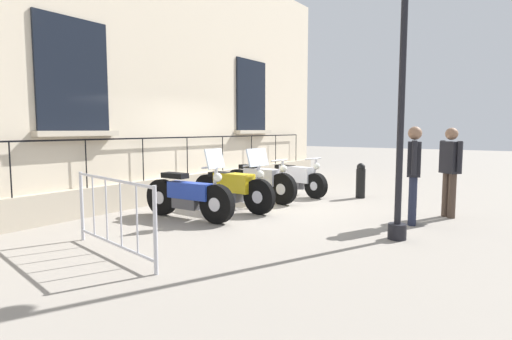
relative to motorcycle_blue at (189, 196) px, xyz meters
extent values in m
plane|color=gray|center=(0.19, 1.80, -0.44)|extent=(60.00, 60.00, 0.00)
cube|color=beige|center=(-2.17, 1.80, 2.62)|extent=(0.60, 13.13, 6.11)
cube|color=#B1A48F|center=(-1.79, 1.80, -0.16)|extent=(0.20, 13.13, 0.56)
cube|color=black|center=(-1.85, 4.69, 2.26)|extent=(0.06, 1.45, 2.08)
cube|color=#BCAE97|center=(-1.77, 4.69, 1.17)|extent=(0.24, 1.65, 0.10)
cube|color=black|center=(-1.85, -1.08, 2.26)|extent=(0.06, 1.45, 2.08)
cube|color=#BCAE97|center=(-1.77, -1.08, 1.17)|extent=(0.24, 1.65, 0.10)
cube|color=black|center=(-1.75, 1.80, 1.05)|extent=(0.03, 11.03, 0.03)
cylinder|color=black|center=(-1.75, -2.33, 0.59)|extent=(0.02, 0.02, 0.93)
cylinder|color=black|center=(-1.75, -0.95, 0.59)|extent=(0.02, 0.02, 0.93)
cylinder|color=black|center=(-1.75, 0.43, 0.59)|extent=(0.02, 0.02, 0.93)
cylinder|color=black|center=(-1.75, 1.80, 0.59)|extent=(0.02, 0.02, 0.93)
cylinder|color=black|center=(-1.75, 3.18, 0.59)|extent=(0.02, 0.02, 0.93)
cylinder|color=black|center=(-1.75, 4.56, 0.59)|extent=(0.02, 0.02, 0.93)
cylinder|color=black|center=(-1.75, 5.94, 0.59)|extent=(0.02, 0.02, 0.93)
cylinder|color=black|center=(-1.75, 7.32, 0.59)|extent=(0.02, 0.02, 0.93)
cylinder|color=black|center=(0.67, 0.02, -0.08)|extent=(0.71, 0.17, 0.71)
cylinder|color=silver|center=(0.67, 0.02, -0.08)|extent=(0.25, 0.17, 0.25)
cylinder|color=black|center=(-0.70, -0.02, -0.08)|extent=(0.71, 0.17, 0.71)
cylinder|color=silver|center=(-0.70, -0.02, -0.08)|extent=(0.25, 0.17, 0.25)
cube|color=#1E389E|center=(0.03, 0.00, 0.11)|extent=(0.94, 0.28, 0.30)
cube|color=#4C4C51|center=(-0.07, 0.00, -0.12)|extent=(0.57, 0.22, 0.25)
cube|color=black|center=(-0.34, -0.01, 0.37)|extent=(0.53, 0.24, 0.10)
cylinder|color=silver|center=(0.62, 0.01, 0.25)|extent=(0.16, 0.06, 0.67)
cylinder|color=silver|center=(0.57, 0.01, 0.58)|extent=(0.05, 0.56, 0.04)
sphere|color=white|center=(0.69, 0.02, 0.40)|extent=(0.16, 0.16, 0.16)
cylinder|color=silver|center=(-0.25, 0.13, -0.24)|extent=(0.84, 0.10, 0.08)
cube|color=silver|center=(0.63, 0.01, 0.73)|extent=(0.13, 0.46, 0.36)
cylinder|color=black|center=(0.86, 1.09, -0.08)|extent=(0.72, 0.16, 0.71)
cylinder|color=silver|center=(0.86, 1.09, -0.08)|extent=(0.26, 0.15, 0.25)
cylinder|color=black|center=(-0.55, 1.16, -0.08)|extent=(0.72, 0.16, 0.71)
cylinder|color=silver|center=(-0.55, 1.16, -0.08)|extent=(0.26, 0.15, 0.25)
cube|color=gold|center=(0.20, 1.13, 0.15)|extent=(0.88, 0.38, 0.38)
cube|color=#4C4C51|center=(0.10, 1.13, -0.12)|extent=(0.53, 0.29, 0.25)
cube|color=black|center=(-0.15, 1.14, 0.30)|extent=(0.50, 0.33, 0.10)
cylinder|color=silver|center=(0.81, 1.10, 0.23)|extent=(0.16, 0.07, 0.64)
cylinder|color=silver|center=(0.76, 1.10, 0.55)|extent=(0.07, 0.74, 0.04)
sphere|color=white|center=(0.88, 1.09, 0.37)|extent=(0.16, 0.16, 0.16)
cylinder|color=silver|center=(-0.05, 1.32, -0.24)|extent=(0.79, 0.12, 0.08)
cube|color=silver|center=(0.82, 1.10, 0.70)|extent=(0.15, 0.61, 0.36)
cylinder|color=black|center=(0.69, 2.29, -0.08)|extent=(0.72, 0.22, 0.71)
cylinder|color=silver|center=(0.69, 2.29, -0.08)|extent=(0.27, 0.19, 0.25)
cylinder|color=black|center=(-0.68, 2.44, -0.08)|extent=(0.72, 0.22, 0.71)
cylinder|color=silver|center=(-0.68, 2.44, -0.08)|extent=(0.27, 0.19, 0.25)
cube|color=#B2B2BC|center=(0.06, 2.36, 0.15)|extent=(0.90, 0.36, 0.38)
cube|color=#4C4C51|center=(-0.04, 2.37, -0.12)|extent=(0.54, 0.27, 0.25)
cube|color=black|center=(-0.30, 2.39, 0.36)|extent=(0.51, 0.29, 0.10)
cylinder|color=silver|center=(0.64, 2.29, 0.24)|extent=(0.16, 0.08, 0.65)
cylinder|color=silver|center=(0.59, 2.30, 0.56)|extent=(0.10, 0.59, 0.04)
sphere|color=white|center=(0.71, 2.29, 0.38)|extent=(0.16, 0.16, 0.16)
cylinder|color=silver|center=(-0.20, 2.53, -0.24)|extent=(0.79, 0.16, 0.08)
cylinder|color=black|center=(0.92, 3.49, -0.13)|extent=(0.64, 0.30, 0.62)
cylinder|color=silver|center=(0.92, 3.49, -0.13)|extent=(0.25, 0.22, 0.22)
cylinder|color=black|center=(-0.47, 3.84, -0.13)|extent=(0.64, 0.30, 0.62)
cylinder|color=silver|center=(-0.47, 3.84, -0.13)|extent=(0.25, 0.22, 0.22)
cube|color=silver|center=(0.27, 3.65, 0.11)|extent=(1.02, 0.49, 0.39)
cube|color=#4C4C51|center=(0.17, 3.68, -0.16)|extent=(0.62, 0.34, 0.22)
cube|color=black|center=(-0.11, 3.75, 0.26)|extent=(0.59, 0.36, 0.10)
cylinder|color=silver|center=(0.87, 3.50, 0.20)|extent=(0.17, 0.10, 0.67)
cylinder|color=silver|center=(0.82, 3.51, 0.53)|extent=(0.17, 0.56, 0.04)
sphere|color=white|center=(0.94, 3.48, 0.35)|extent=(0.16, 0.16, 0.16)
cylinder|color=silver|center=(0.02, 3.86, -0.27)|extent=(0.88, 0.30, 0.08)
cylinder|color=black|center=(3.64, 0.76, -0.32)|extent=(0.28, 0.28, 0.24)
cylinder|color=black|center=(3.64, 0.76, 2.01)|extent=(0.10, 0.10, 4.89)
cylinder|color=#B7B7BF|center=(-0.31, -2.00, 0.09)|extent=(0.05, 0.05, 1.05)
cylinder|color=#B7B7BF|center=(1.77, -2.42, 0.09)|extent=(0.05, 0.05, 1.05)
cylinder|color=#B7B7BF|center=(0.73, -2.21, 0.58)|extent=(2.08, 0.45, 0.04)
cylinder|color=#B7B7BF|center=(0.73, -2.21, -0.29)|extent=(2.08, 0.45, 0.04)
cylinder|color=#B7B7BF|center=(0.11, -2.09, 0.16)|extent=(0.02, 0.02, 0.87)
cylinder|color=#B7B7BF|center=(0.52, -2.17, 0.16)|extent=(0.02, 0.02, 0.87)
cylinder|color=#B7B7BF|center=(0.94, -2.25, 0.16)|extent=(0.02, 0.02, 0.87)
cylinder|color=#B7B7BF|center=(1.35, -2.33, 0.16)|extent=(0.02, 0.02, 0.87)
cylinder|color=black|center=(1.80, 4.16, -0.08)|extent=(0.23, 0.23, 0.72)
sphere|color=black|center=(1.80, 4.16, 0.32)|extent=(0.20, 0.20, 0.20)
cylinder|color=#47382D|center=(3.94, 2.99, -0.01)|extent=(0.14, 0.14, 0.85)
cylinder|color=#47382D|center=(4.06, 2.89, -0.01)|extent=(0.14, 0.14, 0.85)
cube|color=black|center=(4.00, 2.94, 0.72)|extent=(0.42, 0.40, 0.60)
sphere|color=#8C664C|center=(4.00, 2.94, 1.16)|extent=(0.23, 0.23, 0.23)
cylinder|color=black|center=(3.83, 3.08, 0.75)|extent=(0.09, 0.09, 0.57)
cylinder|color=black|center=(4.17, 2.80, 0.75)|extent=(0.09, 0.09, 0.57)
cylinder|color=#23283D|center=(3.56, 1.99, -0.01)|extent=(0.14, 0.14, 0.86)
cylinder|color=#23283D|center=(3.60, 1.83, -0.01)|extent=(0.14, 0.14, 0.86)
cube|color=black|center=(3.58, 1.91, 0.73)|extent=(0.30, 0.40, 0.61)
sphere|color=#8C664C|center=(3.58, 1.91, 1.18)|extent=(0.23, 0.23, 0.23)
cylinder|color=black|center=(3.53, 2.12, 0.76)|extent=(0.09, 0.09, 0.58)
cylinder|color=black|center=(3.63, 1.70, 0.76)|extent=(0.09, 0.09, 0.58)
camera|label=1|loc=(5.38, -5.63, 1.25)|focal=29.10mm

